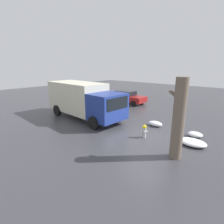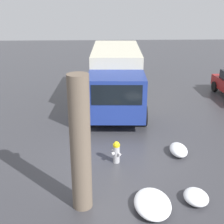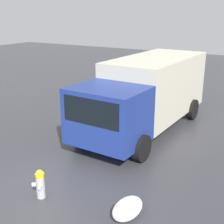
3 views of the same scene
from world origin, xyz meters
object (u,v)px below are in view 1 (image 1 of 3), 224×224
object	(u,v)px
tree_trunk	(178,119)
delivery_truck	(83,99)
parked_car	(127,97)
fire_hydrant	(144,131)

from	to	relation	value
tree_trunk	delivery_truck	size ratio (longest dim) A/B	0.51
tree_trunk	parked_car	bearing A→B (deg)	-42.34
fire_hydrant	delivery_truck	size ratio (longest dim) A/B	0.11
delivery_truck	parked_car	world-z (taller)	delivery_truck
tree_trunk	parked_car	xyz separation A→B (m)	(9.11, -8.30, -1.17)
fire_hydrant	delivery_truck	distance (m)	6.12
fire_hydrant	tree_trunk	world-z (taller)	tree_trunk
delivery_truck	fire_hydrant	bearing A→B (deg)	89.73
tree_trunk	delivery_truck	bearing A→B (deg)	-9.15
fire_hydrant	delivery_truck	world-z (taller)	delivery_truck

